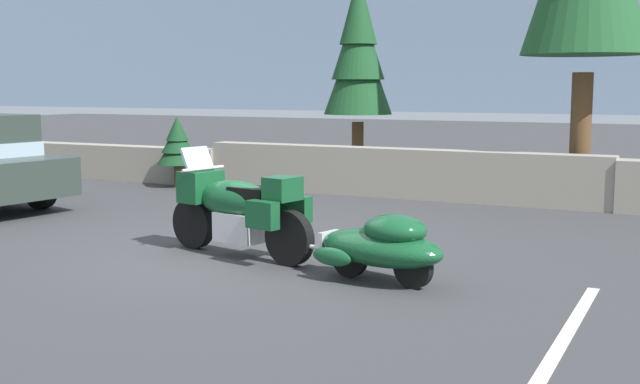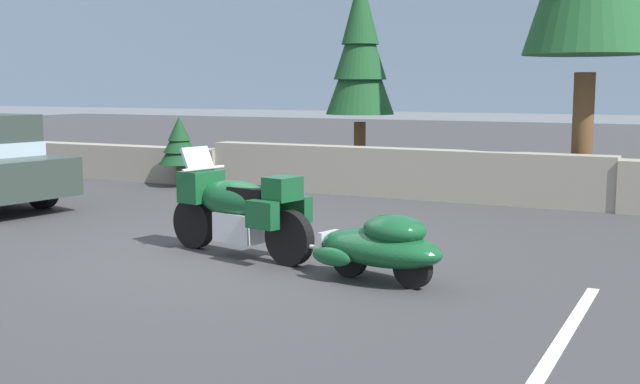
% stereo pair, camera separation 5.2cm
% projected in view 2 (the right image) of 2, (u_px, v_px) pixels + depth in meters
% --- Properties ---
extents(ground_plane, '(80.00, 80.00, 0.00)m').
position_uv_depth(ground_plane, '(226.00, 255.00, 9.93)').
color(ground_plane, '#38383A').
extents(stone_guard_wall, '(24.00, 0.60, 0.94)m').
position_uv_depth(stone_guard_wall, '(426.00, 176.00, 14.82)').
color(stone_guard_wall, gray).
rests_on(stone_guard_wall, ground).
extents(touring_motorcycle, '(2.29, 1.03, 1.33)m').
position_uv_depth(touring_motorcycle, '(238.00, 207.00, 9.78)').
color(touring_motorcycle, black).
rests_on(touring_motorcycle, ground).
extents(car_shaped_trailer, '(2.23, 1.01, 0.76)m').
position_uv_depth(car_shaped_trailer, '(381.00, 245.00, 8.48)').
color(car_shaped_trailer, black).
rests_on(car_shaped_trailer, ground).
extents(pine_tree_far_right, '(1.51, 1.51, 4.59)m').
position_uv_depth(pine_tree_far_right, '(360.00, 51.00, 17.30)').
color(pine_tree_far_right, brown).
rests_on(pine_tree_far_right, ground).
extents(pine_sapling_near, '(0.87, 0.87, 1.50)m').
position_uv_depth(pine_sapling_near, '(179.00, 143.00, 16.55)').
color(pine_sapling_near, brown).
rests_on(pine_sapling_near, ground).
extents(parking_stripe_marker, '(0.12, 3.60, 0.01)m').
position_uv_depth(parking_stripe_marker, '(564.00, 337.00, 6.66)').
color(parking_stripe_marker, silver).
rests_on(parking_stripe_marker, ground).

